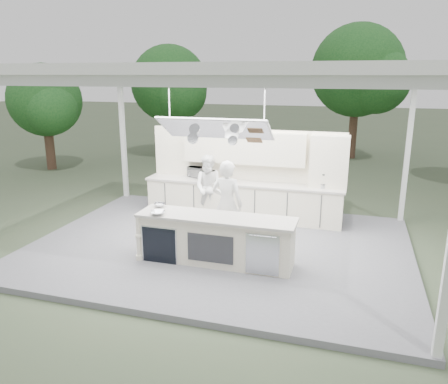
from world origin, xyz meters
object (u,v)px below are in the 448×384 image
(back_counter, at_px, (242,200))
(head_chef, at_px, (227,204))
(sous_chef, at_px, (210,188))
(demo_island, at_px, (215,239))

(back_counter, height_order, head_chef, head_chef)
(sous_chef, bearing_deg, head_chef, -65.92)
(demo_island, distance_m, head_chef, 0.99)
(back_counter, relative_size, head_chef, 2.70)
(demo_island, relative_size, head_chef, 1.65)
(demo_island, distance_m, sous_chef, 2.66)
(head_chef, bearing_deg, demo_island, 98.48)
(sous_chef, bearing_deg, demo_island, -75.35)
(back_counter, xyz_separation_m, head_chef, (0.17, -1.93, 0.46))
(sous_chef, bearing_deg, back_counter, 18.67)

